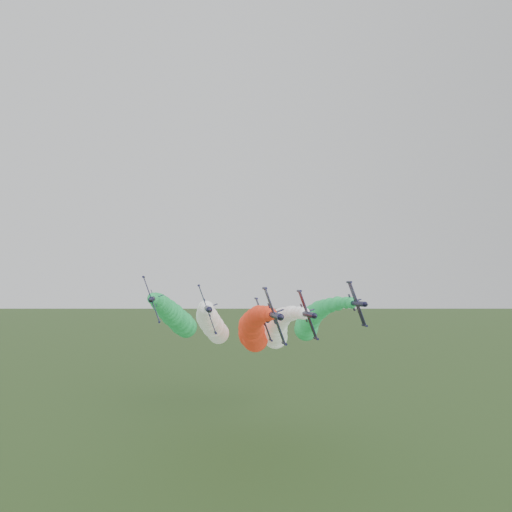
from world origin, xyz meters
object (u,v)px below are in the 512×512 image
(jet_lead, at_px, (254,331))
(jet_trail, at_px, (250,331))
(jet_outer_right, at_px, (311,321))
(jet_outer_left, at_px, (176,318))
(jet_inner_right, at_px, (277,329))
(jet_inner_left, at_px, (212,324))

(jet_lead, height_order, jet_trail, jet_lead)
(jet_outer_right, height_order, jet_trail, jet_outer_right)
(jet_outer_left, distance_m, jet_trail, 23.93)
(jet_outer_right, xyz_separation_m, jet_trail, (-17.70, 7.07, -3.38))
(jet_outer_right, relative_size, jet_trail, 1.00)
(jet_outer_left, xyz_separation_m, jet_outer_right, (40.58, -1.85, -1.29))
(jet_trail, bearing_deg, jet_outer_left, -167.15)
(jet_outer_left, bearing_deg, jet_trail, 12.85)
(jet_lead, relative_size, jet_inner_right, 1.00)
(jet_trail, bearing_deg, jet_lead, -95.83)
(jet_inner_right, relative_size, jet_outer_right, 1.00)
(jet_lead, distance_m, jet_outer_left, 29.38)
(jet_outer_left, height_order, jet_outer_right, jet_outer_left)
(jet_inner_right, distance_m, jet_outer_left, 30.14)
(jet_inner_right, xyz_separation_m, jet_outer_left, (-28.62, 9.00, 2.84))
(jet_lead, distance_m, jet_inner_right, 14.90)
(jet_inner_right, height_order, jet_outer_right, jet_outer_right)
(jet_lead, distance_m, jet_outer_right, 28.16)
(jet_inner_left, distance_m, jet_outer_left, 12.78)
(jet_lead, height_order, jet_outer_right, jet_outer_right)
(jet_inner_left, bearing_deg, jet_lead, -54.32)
(jet_inner_left, distance_m, jet_inner_right, 18.47)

